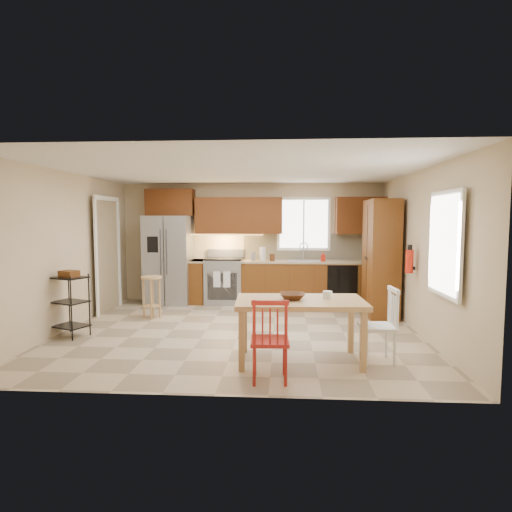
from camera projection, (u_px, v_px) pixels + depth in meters
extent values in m
plane|color=tan|center=(240.00, 331.00, 6.73)|extent=(5.50, 5.50, 0.00)
cube|color=silver|center=(239.00, 170.00, 6.52)|extent=(5.50, 5.00, 0.02)
cube|color=#CCB793|center=(252.00, 243.00, 9.11)|extent=(5.50, 0.02, 2.50)
cube|color=#CCB793|center=(213.00, 272.00, 4.14)|extent=(5.50, 0.02, 2.50)
cube|color=#CCB793|center=(68.00, 251.00, 6.80)|extent=(0.02, 5.00, 2.50)
cube|color=#CCB793|center=(421.00, 253.00, 6.45)|extent=(0.02, 5.00, 2.50)
cube|color=gray|center=(169.00, 260.00, 8.88)|extent=(0.92, 0.75, 1.82)
cube|color=gray|center=(224.00, 281.00, 8.90)|extent=(0.76, 0.63, 0.92)
cube|color=#613111|center=(198.00, 281.00, 8.95)|extent=(0.30, 0.60, 0.90)
cube|color=#613111|center=(313.00, 283.00, 8.80)|extent=(2.92, 0.60, 0.90)
cube|color=black|center=(342.00, 285.00, 8.48)|extent=(0.60, 0.02, 0.78)
cube|color=beige|center=(312.00, 247.00, 9.02)|extent=(2.92, 0.03, 0.55)
cube|color=#54260E|center=(170.00, 203.00, 8.97)|extent=(1.00, 0.35, 0.55)
cube|color=#54260E|center=(239.00, 216.00, 8.90)|extent=(1.80, 0.35, 0.75)
cube|color=#54260E|center=(360.00, 216.00, 8.74)|extent=(1.00, 0.35, 0.75)
cube|color=white|center=(304.00, 224.00, 8.99)|extent=(1.12, 0.04, 1.12)
cube|color=gray|center=(304.00, 263.00, 8.78)|extent=(0.62, 0.46, 0.16)
cube|color=#FFBF66|center=(225.00, 235.00, 8.93)|extent=(1.60, 0.30, 0.01)
imported|color=red|center=(323.00, 257.00, 8.64)|extent=(0.09, 0.09, 0.19)
cylinder|color=silver|center=(263.00, 254.00, 8.77)|extent=(0.12, 0.12, 0.28)
cylinder|color=gray|center=(253.00, 256.00, 8.78)|extent=(0.11, 0.11, 0.18)
cylinder|color=#4A2713|center=(272.00, 258.00, 8.73)|extent=(0.10, 0.10, 0.14)
cube|color=#613111|center=(381.00, 258.00, 7.68)|extent=(0.50, 0.95, 2.10)
cylinder|color=red|center=(409.00, 261.00, 6.62)|extent=(0.12, 0.12, 0.36)
cube|color=white|center=(445.00, 244.00, 5.29)|extent=(0.04, 1.02, 1.32)
cube|color=#8C7A59|center=(107.00, 256.00, 8.11)|extent=(0.04, 0.95, 2.10)
imported|color=#4A2713|center=(292.00, 300.00, 5.23)|extent=(0.33, 0.33, 0.08)
cylinder|color=silver|center=(327.00, 297.00, 5.30)|extent=(0.12, 0.12, 0.13)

